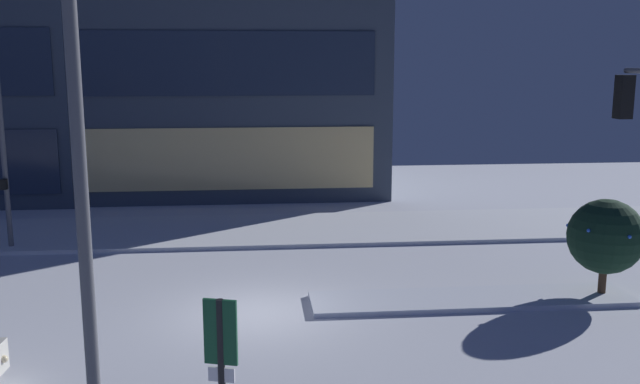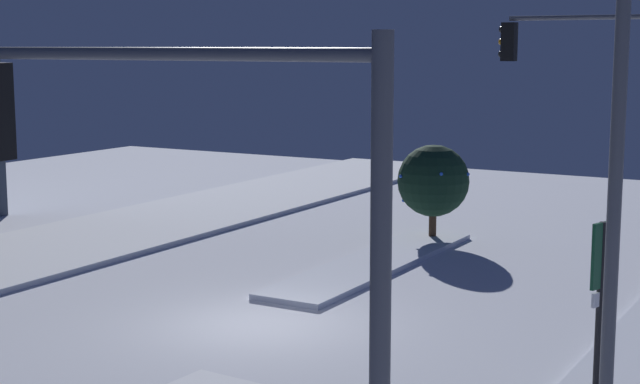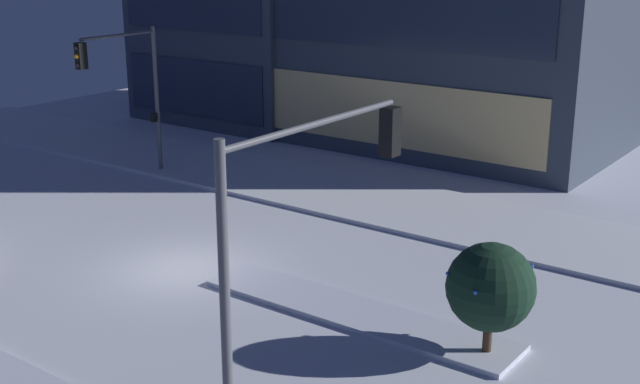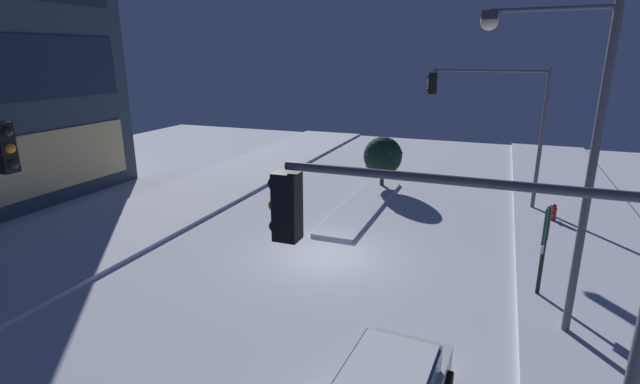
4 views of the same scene
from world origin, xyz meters
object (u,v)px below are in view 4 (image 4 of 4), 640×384
street_lamp_arched (561,131)px  parking_info_sign (545,241)px  traffic_light_corner_near_right (496,110)px  decorated_tree_median (383,156)px  traffic_light_corner_near_left (465,296)px  fire_hydrant (553,214)px

street_lamp_arched → parking_info_sign: size_ratio=2.86×
street_lamp_arched → traffic_light_corner_near_right: bearing=-75.7°
parking_info_sign → traffic_light_corner_near_right: bearing=-61.4°
traffic_light_corner_near_right → decorated_tree_median: (1.25, 5.53, -2.85)m
traffic_light_corner_near_right → traffic_light_corner_near_left: traffic_light_corner_near_right is taller
traffic_light_corner_near_right → fire_hydrant: (-1.68, -2.82, -4.21)m
traffic_light_corner_near_right → fire_hydrant: 5.34m
traffic_light_corner_near_right → fire_hydrant: traffic_light_corner_near_right is taller
traffic_light_corner_near_right → parking_info_sign: 9.67m
traffic_light_corner_near_left → street_lamp_arched: size_ratio=0.70×
parking_info_sign → decorated_tree_median: size_ratio=1.02×
traffic_light_corner_near_right → parking_info_sign: bearing=101.5°
street_lamp_arched → parking_info_sign: street_lamp_arched is taller
street_lamp_arched → parking_info_sign: (1.79, -0.18, -3.48)m
traffic_light_corner_near_right → decorated_tree_median: size_ratio=2.32×
street_lamp_arched → fire_hydrant: bearing=-91.5°
traffic_light_corner_near_left → parking_info_sign: bearing=-101.5°
decorated_tree_median → traffic_light_corner_near_right: bearing=-102.7°
traffic_light_corner_near_left → decorated_tree_median: 19.83m
traffic_light_corner_near_left → traffic_light_corner_near_right: bearing=-89.7°
traffic_light_corner_near_right → street_lamp_arched: (-10.87, -1.67, 0.70)m
street_lamp_arched → decorated_tree_median: street_lamp_arched is taller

